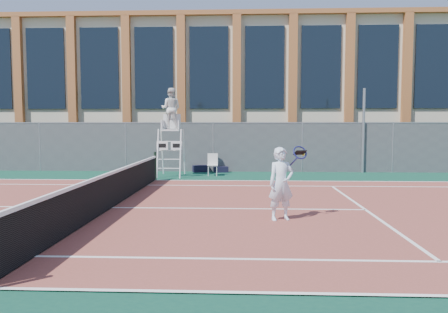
{
  "coord_description": "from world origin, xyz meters",
  "views": [
    {
      "loc": [
        3.35,
        -10.86,
        2.15
      ],
      "look_at": [
        2.74,
        3.0,
        1.13
      ],
      "focal_mm": 35.0,
      "sensor_mm": 36.0,
      "label": 1
    }
  ],
  "objects_px": {
    "steel_pole": "(363,131)",
    "umpire_chair": "(171,111)",
    "tennis_player": "(281,183)",
    "plastic_chair": "(213,163)"
  },
  "relations": [
    {
      "from": "steel_pole",
      "to": "umpire_chair",
      "type": "height_order",
      "value": "steel_pole"
    },
    {
      "from": "steel_pole",
      "to": "umpire_chair",
      "type": "relative_size",
      "value": 1.01
    },
    {
      "from": "umpire_chair",
      "to": "tennis_player",
      "type": "height_order",
      "value": "umpire_chair"
    },
    {
      "from": "steel_pole",
      "to": "tennis_player",
      "type": "bearing_deg",
      "value": -114.2
    },
    {
      "from": "plastic_chair",
      "to": "steel_pole",
      "type": "bearing_deg",
      "value": 12.16
    },
    {
      "from": "steel_pole",
      "to": "plastic_chair",
      "type": "distance_m",
      "value": 6.87
    },
    {
      "from": "steel_pole",
      "to": "plastic_chair",
      "type": "bearing_deg",
      "value": -167.84
    },
    {
      "from": "umpire_chair",
      "to": "plastic_chair",
      "type": "relative_size",
      "value": 4.0
    },
    {
      "from": "tennis_player",
      "to": "umpire_chair",
      "type": "bearing_deg",
      "value": 114.72
    },
    {
      "from": "umpire_chair",
      "to": "plastic_chair",
      "type": "xyz_separation_m",
      "value": [
        1.7,
        0.23,
        -2.14
      ]
    }
  ]
}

